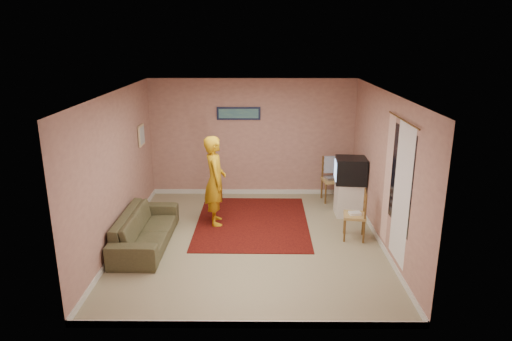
{
  "coord_description": "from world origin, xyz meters",
  "views": [
    {
      "loc": [
        0.14,
        -7.34,
        3.49
      ],
      "look_at": [
        0.09,
        0.6,
        1.12
      ],
      "focal_mm": 32.0,
      "sensor_mm": 36.0,
      "label": 1
    }
  ],
  "objects_px": {
    "crt_tv": "(350,170)",
    "sofa": "(146,229)",
    "tv_cabinet": "(349,199)",
    "chair_a": "(333,175)",
    "person": "(215,181)",
    "chair_b": "(355,210)"
  },
  "relations": [
    {
      "from": "crt_tv",
      "to": "tv_cabinet",
      "type": "bearing_deg",
      "value": -0.0
    },
    {
      "from": "chair_a",
      "to": "sofa",
      "type": "xyz_separation_m",
      "value": [
        -3.54,
        -2.21,
        -0.3
      ]
    },
    {
      "from": "chair_b",
      "to": "person",
      "type": "xyz_separation_m",
      "value": [
        -2.51,
        0.67,
        0.31
      ]
    },
    {
      "from": "crt_tv",
      "to": "chair_b",
      "type": "bearing_deg",
      "value": -90.58
    },
    {
      "from": "person",
      "to": "crt_tv",
      "type": "bearing_deg",
      "value": -90.05
    },
    {
      "from": "tv_cabinet",
      "to": "chair_a",
      "type": "xyz_separation_m",
      "value": [
        -0.21,
        0.8,
        0.25
      ]
    },
    {
      "from": "chair_b",
      "to": "sofa",
      "type": "distance_m",
      "value": 3.65
    },
    {
      "from": "chair_b",
      "to": "person",
      "type": "bearing_deg",
      "value": -95.22
    },
    {
      "from": "crt_tv",
      "to": "chair_b",
      "type": "xyz_separation_m",
      "value": [
        -0.11,
        -1.12,
        -0.38
      ]
    },
    {
      "from": "tv_cabinet",
      "to": "crt_tv",
      "type": "height_order",
      "value": "crt_tv"
    },
    {
      "from": "sofa",
      "to": "chair_a",
      "type": "bearing_deg",
      "value": -57.6
    },
    {
      "from": "crt_tv",
      "to": "sofa",
      "type": "xyz_separation_m",
      "value": [
        -3.74,
        -1.41,
        -0.63
      ]
    },
    {
      "from": "chair_b",
      "to": "sofa",
      "type": "height_order",
      "value": "chair_b"
    },
    {
      "from": "person",
      "to": "chair_a",
      "type": "bearing_deg",
      "value": -72.47
    },
    {
      "from": "crt_tv",
      "to": "sofa",
      "type": "distance_m",
      "value": 4.05
    },
    {
      "from": "tv_cabinet",
      "to": "person",
      "type": "distance_m",
      "value": 2.72
    },
    {
      "from": "crt_tv",
      "to": "person",
      "type": "bearing_deg",
      "value": -164.97
    },
    {
      "from": "sofa",
      "to": "chair_b",
      "type": "bearing_deg",
      "value": -85.1
    },
    {
      "from": "tv_cabinet",
      "to": "chair_a",
      "type": "relative_size",
      "value": 1.28
    },
    {
      "from": "crt_tv",
      "to": "chair_b",
      "type": "distance_m",
      "value": 1.19
    },
    {
      "from": "sofa",
      "to": "person",
      "type": "distance_m",
      "value": 1.57
    },
    {
      "from": "crt_tv",
      "to": "chair_a",
      "type": "distance_m",
      "value": 0.89
    }
  ]
}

